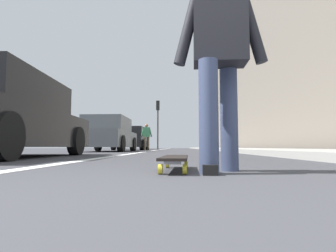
% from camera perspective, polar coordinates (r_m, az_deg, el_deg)
% --- Properties ---
extents(ground_plane, '(80.00, 80.00, 0.00)m').
position_cam_1_polar(ground_plane, '(10.84, 1.75, -5.41)').
color(ground_plane, '#38383D').
extents(lane_stripe_white, '(52.00, 0.16, 0.01)m').
position_cam_1_polar(lane_stripe_white, '(20.88, -1.51, -4.92)').
color(lane_stripe_white, silver).
rests_on(lane_stripe_white, ground).
extents(sidewalk_curb, '(52.00, 3.20, 0.13)m').
position_cam_1_polar(sidewalk_curb, '(19.15, 12.55, -4.68)').
color(sidewalk_curb, '#9E9B93').
rests_on(sidewalk_curb, ground).
extents(building_facade, '(40.00, 1.20, 11.73)m').
position_cam_1_polar(building_facade, '(24.30, 16.72, 9.29)').
color(building_facade, slate).
rests_on(building_facade, ground).
extents(skateboard, '(0.85, 0.24, 0.11)m').
position_cam_1_polar(skateboard, '(2.22, 1.45, -6.87)').
color(skateboard, yellow).
rests_on(skateboard, ground).
extents(skater_person, '(0.45, 0.72, 1.64)m').
position_cam_1_polar(skater_person, '(2.23, 10.62, 15.32)').
color(skater_person, '#384260').
rests_on(skater_person, ground).
extents(parked_car_near, '(4.61, 2.09, 1.49)m').
position_cam_1_polar(parked_car_near, '(5.86, -31.14, 1.45)').
color(parked_car_near, black).
rests_on(parked_car_near, ground).
extents(parked_car_mid, '(4.15, 1.99, 1.49)m').
position_cam_1_polar(parked_car_mid, '(12.26, -12.30, -1.85)').
color(parked_car_mid, '#4C5156').
rests_on(parked_car_mid, ground).
extents(parked_car_far, '(4.40, 1.96, 1.49)m').
position_cam_1_polar(parked_car_far, '(18.19, -7.62, -2.71)').
color(parked_car_far, black).
rests_on(parked_car_far, ground).
extents(traffic_light, '(0.33, 0.28, 4.13)m').
position_cam_1_polar(traffic_light, '(23.30, -2.12, 2.18)').
color(traffic_light, '#2D2D2D').
rests_on(traffic_light, ground).
extents(pedestrian_distant, '(0.45, 0.70, 1.61)m').
position_cam_1_polar(pedestrian_distant, '(16.69, -4.48, -1.89)').
color(pedestrian_distant, brown).
rests_on(pedestrian_distant, ground).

